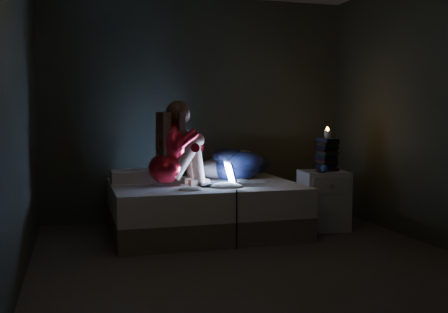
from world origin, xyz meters
name	(u,v)px	position (x,y,z in m)	size (l,w,h in m)	color
floor	(251,261)	(0.00, 0.00, -0.01)	(3.60, 3.80, 0.02)	#322D2A
wall_back	(199,109)	(0.00, 1.91, 1.30)	(3.60, 0.02, 2.60)	#2E312B
wall_front	(384,99)	(0.00, -1.91, 1.30)	(3.60, 0.02, 2.60)	#2E312B
wall_left	(18,104)	(-1.81, 0.00, 1.30)	(0.02, 3.80, 2.60)	#2E312B
wall_right	(437,107)	(1.81, 0.00, 1.30)	(0.02, 3.80, 2.60)	#2E312B
bed	(204,208)	(-0.13, 1.10, 0.26)	(1.89, 1.41, 0.52)	beige
pillow	(133,176)	(-0.84, 1.36, 0.58)	(0.45, 0.32, 0.13)	silver
woman	(165,143)	(-0.55, 0.99, 0.94)	(0.53, 0.34, 0.85)	#9E0007
laptop	(216,173)	(-0.06, 0.89, 0.64)	(0.36, 0.25, 0.25)	black
clothes_pile	(235,163)	(0.29, 1.38, 0.70)	(0.60, 0.48, 0.36)	#171B45
nightstand	(323,200)	(1.13, 0.91, 0.31)	(0.47, 0.42, 0.63)	silver
book_stack	(327,154)	(1.18, 0.94, 0.81)	(0.19, 0.25, 0.36)	black
candle	(327,133)	(1.18, 0.94, 1.03)	(0.07, 0.07, 0.08)	beige
phone	(322,172)	(1.06, 0.81, 0.63)	(0.07, 0.14, 0.01)	black
blue_orb	(326,169)	(1.09, 0.78, 0.67)	(0.08, 0.08, 0.08)	#274B8A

